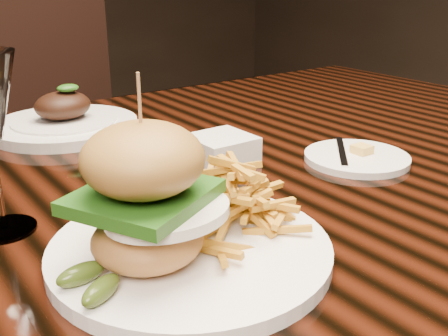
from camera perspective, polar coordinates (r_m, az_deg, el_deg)
dining_table at (r=0.80m, az=-3.71°, el=-4.50°), size 1.60×0.90×0.75m
burger_plate at (r=0.50m, az=-4.07°, el=-4.72°), size 0.28×0.28×0.19m
side_saucer at (r=0.80m, az=14.22°, el=1.13°), size 0.15×0.15×0.02m
ramekin at (r=0.76m, az=-0.30°, el=2.07°), size 0.10×0.10×0.04m
far_dish at (r=0.95m, az=-16.96°, el=4.79°), size 0.25×0.25×0.08m
chair_far at (r=1.66m, az=-16.88°, el=3.13°), size 0.52×0.52×0.95m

